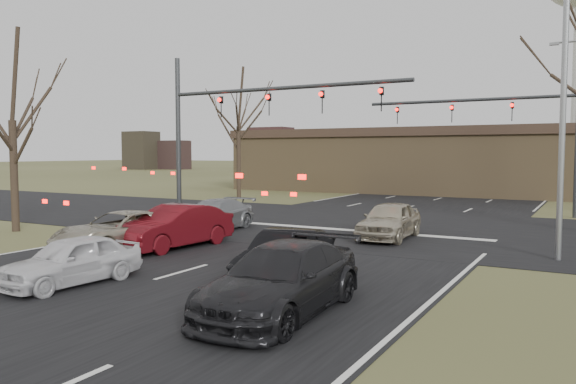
# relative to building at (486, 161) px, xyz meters

# --- Properties ---
(ground) EXTENTS (360.00, 360.00, 0.00)m
(ground) POSITION_rel_building_xyz_m (-2.00, -38.00, -2.67)
(ground) COLOR #4A4A27
(ground) RESTS_ON ground
(road_main) EXTENTS (14.00, 300.00, 0.02)m
(road_main) POSITION_rel_building_xyz_m (-2.00, 22.00, -2.66)
(road_main) COLOR black
(road_main) RESTS_ON ground
(road_cross) EXTENTS (200.00, 14.00, 0.02)m
(road_cross) POSITION_rel_building_xyz_m (-2.00, -23.00, -2.65)
(road_cross) COLOR black
(road_cross) RESTS_ON ground
(building) EXTENTS (42.40, 10.40, 5.30)m
(building) POSITION_rel_building_xyz_m (0.00, 0.00, 0.00)
(building) COLOR olive
(building) RESTS_ON ground
(mast_arm_near) EXTENTS (12.12, 0.24, 8.00)m
(mast_arm_near) POSITION_rel_building_xyz_m (-7.23, -25.00, 2.41)
(mast_arm_near) COLOR #383A3D
(mast_arm_near) RESTS_ON ground
(mast_arm_far) EXTENTS (11.12, 0.24, 8.00)m
(mast_arm_far) POSITION_rel_building_xyz_m (4.18, -15.00, 2.35)
(mast_arm_far) COLOR #383A3D
(mast_arm_far) RESTS_ON ground
(streetlight_right_near) EXTENTS (2.34, 0.25, 10.00)m
(streetlight_right_near) POSITION_rel_building_xyz_m (6.82, -28.00, 2.92)
(streetlight_right_near) COLOR gray
(streetlight_right_near) RESTS_ON ground
(tree_left_near) EXTENTS (5.10, 5.10, 8.50)m
(tree_left_near) POSITION_rel_building_xyz_m (-13.50, -32.00, 3.90)
(tree_left_near) COLOR black
(tree_left_near) RESTS_ON ground
(tree_left_far) EXTENTS (5.70, 5.70, 9.50)m
(tree_left_far) POSITION_rel_building_xyz_m (-15.00, -13.00, 4.68)
(tree_left_far) COLOR black
(tree_left_far) RESTS_ON ground
(car_silver_suv) EXTENTS (2.82, 5.09, 1.35)m
(car_silver_suv) POSITION_rel_building_xyz_m (-6.00, -33.33, -1.99)
(car_silver_suv) COLOR #A79F87
(car_silver_suv) RESTS_ON ground
(car_white_sedan) EXTENTS (1.77, 3.77, 1.25)m
(car_white_sedan) POSITION_rel_building_xyz_m (-3.50, -37.45, -2.04)
(car_white_sedan) COLOR silver
(car_white_sedan) RESTS_ON ground
(car_black_hatch) EXTENTS (1.89, 4.11, 1.31)m
(car_black_hatch) POSITION_rel_building_xyz_m (1.00, -34.47, -2.01)
(car_black_hatch) COLOR black
(car_black_hatch) RESTS_ON ground
(car_charcoal_sedan) EXTENTS (2.16, 5.00, 1.43)m
(car_charcoal_sedan) POSITION_rel_building_xyz_m (2.38, -37.08, -1.95)
(car_charcoal_sedan) COLOR black
(car_charcoal_sedan) RESTS_ON ground
(car_grey_ahead) EXTENTS (1.98, 4.61, 1.32)m
(car_grey_ahead) POSITION_rel_building_xyz_m (-6.28, -27.83, -2.00)
(car_grey_ahead) COLOR gray
(car_grey_ahead) RESTS_ON ground
(car_red_ahead) EXTENTS (1.98, 4.67, 1.50)m
(car_red_ahead) POSITION_rel_building_xyz_m (-4.85, -31.95, -1.92)
(car_red_ahead) COLOR #570C12
(car_red_ahead) RESTS_ON ground
(car_silver_ahead) EXTENTS (1.87, 4.30, 1.44)m
(car_silver_ahead) POSITION_rel_building_xyz_m (1.00, -26.30, -1.94)
(car_silver_ahead) COLOR #B7AC94
(car_silver_ahead) RESTS_ON ground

